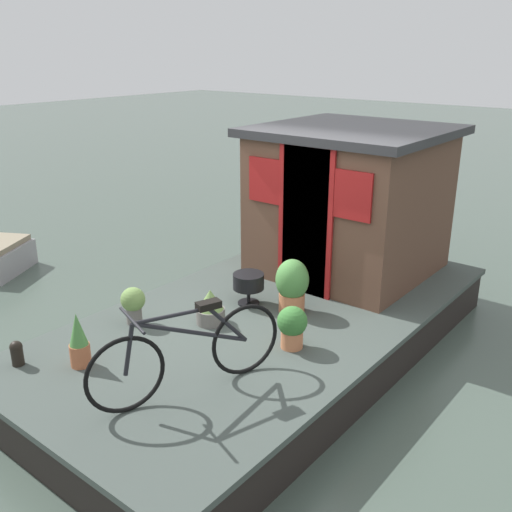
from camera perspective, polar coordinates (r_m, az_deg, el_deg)
name	(u,v)px	position (r m, az deg, el deg)	size (l,w,h in m)	color
ground_plane	(267,353)	(6.49, 1.12, -9.60)	(60.00, 60.00, 0.00)	#47564C
houseboat_deck	(267,332)	(6.37, 1.14, -7.60)	(5.55, 2.86, 0.51)	#424C47
houseboat_cabin	(350,200)	(7.25, 9.29, 5.53)	(2.14, 2.14, 1.81)	brown
bicycle	(189,352)	(4.76, -6.70, -9.45)	(1.64, 0.69, 0.78)	black
potted_plant_geranium	(79,341)	(5.39, -17.22, -8.09)	(0.18, 0.18, 0.51)	#B2603D
potted_plant_fern	(133,303)	(6.05, -12.12, -4.59)	(0.25, 0.25, 0.39)	slate
potted_plant_succulent	(210,307)	(5.95, -4.55, -5.11)	(0.30, 0.30, 0.37)	slate
potted_plant_rosemary	(292,326)	(5.46, 3.62, -6.93)	(0.29, 0.29, 0.42)	#C6754C
potted_plant_thyme	(292,285)	(6.15, 3.61, -2.87)	(0.36, 0.36, 0.60)	#C6754C
charcoal_grill	(249,283)	(6.34, -0.75, -2.65)	(0.35, 0.35, 0.36)	black
mooring_bollard	(17,352)	(5.64, -22.69, -8.82)	(0.11, 0.11, 0.24)	black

